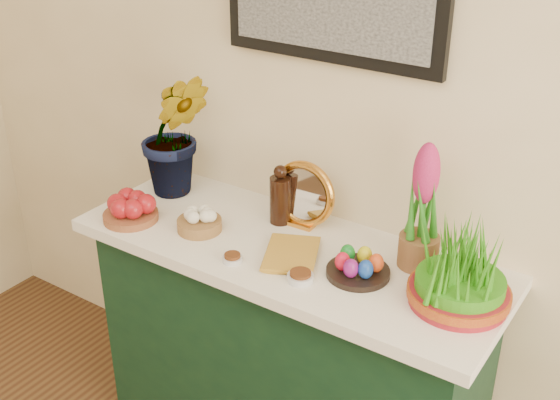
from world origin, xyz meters
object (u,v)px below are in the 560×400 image
Objects in this scene: book at (266,251)px; wheatgrass_sabzeh at (461,272)px; hyacinth_green at (174,114)px; mirror at (304,195)px; sideboard at (288,360)px.

book is 0.75× the size of wheatgrass_sabzeh.
hyacinth_green is 1.12m from wheatgrass_sabzeh.
hyacinth_green is 2.62× the size of mirror.
hyacinth_green is 2.82× the size of book.
sideboard is at bearing -76.69° from mirror.
hyacinth_green is 2.11× the size of wheatgrass_sabzeh.
book is at bearing -104.11° from sideboard.
book is (0.01, -0.23, -0.09)m from mirror.
wheatgrass_sabzeh reaches higher than mirror.
mirror is at bearing -34.82° from hyacinth_green.
book is at bearing -59.82° from hyacinth_green.
wheatgrass_sabzeh is (0.56, -0.01, 0.57)m from sideboard.
wheatgrass_sabzeh is (1.10, -0.10, -0.20)m from hyacinth_green.
mirror reaches higher than book.
wheatgrass_sabzeh is at bearing -15.91° from book.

